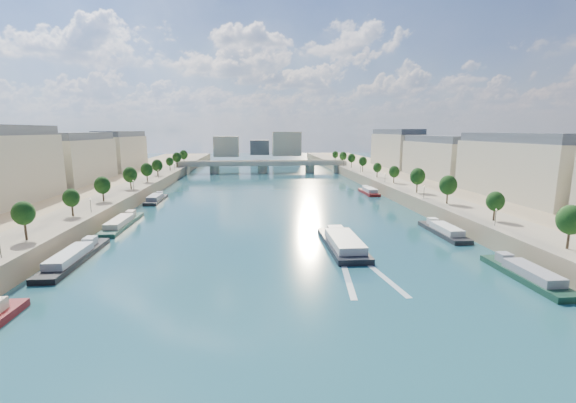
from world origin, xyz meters
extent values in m
plane|color=#0D2C3C|center=(0.00, 100.00, 0.00)|extent=(700.00, 700.00, 0.00)
cube|color=#9E8460|center=(-72.00, 100.00, 2.50)|extent=(44.00, 520.00, 5.00)
cube|color=#9E8460|center=(72.00, 100.00, 2.50)|extent=(44.00, 520.00, 5.00)
cube|color=gray|center=(-57.00, 100.00, 5.05)|extent=(14.00, 520.00, 0.10)
cube|color=gray|center=(57.00, 100.00, 5.05)|extent=(14.00, 520.00, 0.10)
cylinder|color=#382B1E|center=(-55.00, 42.00, 6.91)|extent=(0.50, 0.50, 3.82)
ellipsoid|color=black|center=(-55.00, 42.00, 10.50)|extent=(4.80, 4.80, 5.52)
cylinder|color=#382B1E|center=(-55.00, 66.00, 6.91)|extent=(0.50, 0.50, 3.82)
ellipsoid|color=black|center=(-55.00, 66.00, 10.50)|extent=(4.80, 4.80, 5.52)
cylinder|color=#382B1E|center=(-55.00, 90.00, 6.91)|extent=(0.50, 0.50, 3.82)
ellipsoid|color=black|center=(-55.00, 90.00, 10.50)|extent=(4.80, 4.80, 5.52)
cylinder|color=#382B1E|center=(-55.00, 114.00, 6.91)|extent=(0.50, 0.50, 3.82)
ellipsoid|color=black|center=(-55.00, 114.00, 10.50)|extent=(4.80, 4.80, 5.52)
cylinder|color=#382B1E|center=(-55.00, 138.00, 6.91)|extent=(0.50, 0.50, 3.82)
ellipsoid|color=black|center=(-55.00, 138.00, 10.50)|extent=(4.80, 4.80, 5.52)
cylinder|color=#382B1E|center=(-55.00, 162.00, 6.91)|extent=(0.50, 0.50, 3.82)
ellipsoid|color=black|center=(-55.00, 162.00, 10.50)|extent=(4.80, 4.80, 5.52)
cylinder|color=#382B1E|center=(-55.00, 186.00, 6.91)|extent=(0.50, 0.50, 3.82)
ellipsoid|color=black|center=(-55.00, 186.00, 10.50)|extent=(4.80, 4.80, 5.52)
cylinder|color=#382B1E|center=(-55.00, 210.00, 6.91)|extent=(0.50, 0.50, 3.82)
ellipsoid|color=black|center=(-55.00, 210.00, 10.50)|extent=(4.80, 4.80, 5.52)
cylinder|color=#382B1E|center=(-55.00, 234.00, 6.91)|extent=(0.50, 0.50, 3.82)
ellipsoid|color=black|center=(-55.00, 234.00, 10.50)|extent=(4.80, 4.80, 5.52)
cylinder|color=#382B1E|center=(55.00, 26.00, 6.91)|extent=(0.50, 0.50, 3.82)
ellipsoid|color=black|center=(55.00, 26.00, 10.50)|extent=(4.80, 4.80, 5.52)
cylinder|color=#382B1E|center=(55.00, 50.00, 6.91)|extent=(0.50, 0.50, 3.82)
ellipsoid|color=black|center=(55.00, 50.00, 10.50)|extent=(4.80, 4.80, 5.52)
cylinder|color=#382B1E|center=(55.00, 74.00, 6.91)|extent=(0.50, 0.50, 3.82)
ellipsoid|color=black|center=(55.00, 74.00, 10.50)|extent=(4.80, 4.80, 5.52)
cylinder|color=#382B1E|center=(55.00, 98.00, 6.91)|extent=(0.50, 0.50, 3.82)
ellipsoid|color=black|center=(55.00, 98.00, 10.50)|extent=(4.80, 4.80, 5.52)
cylinder|color=#382B1E|center=(55.00, 122.00, 6.91)|extent=(0.50, 0.50, 3.82)
ellipsoid|color=black|center=(55.00, 122.00, 10.50)|extent=(4.80, 4.80, 5.52)
cylinder|color=#382B1E|center=(55.00, 146.00, 6.91)|extent=(0.50, 0.50, 3.82)
ellipsoid|color=black|center=(55.00, 146.00, 10.50)|extent=(4.80, 4.80, 5.52)
cylinder|color=#382B1E|center=(55.00, 170.00, 6.91)|extent=(0.50, 0.50, 3.82)
ellipsoid|color=black|center=(55.00, 170.00, 10.50)|extent=(4.80, 4.80, 5.52)
cylinder|color=#382B1E|center=(55.00, 194.00, 6.91)|extent=(0.50, 0.50, 3.82)
ellipsoid|color=black|center=(55.00, 194.00, 10.50)|extent=(4.80, 4.80, 5.52)
cylinder|color=#382B1E|center=(55.00, 218.00, 6.91)|extent=(0.50, 0.50, 3.82)
ellipsoid|color=black|center=(55.00, 218.00, 10.50)|extent=(4.80, 4.80, 5.52)
cylinder|color=#382B1E|center=(55.00, 242.00, 6.91)|extent=(0.50, 0.50, 3.82)
ellipsoid|color=black|center=(55.00, 242.00, 10.50)|extent=(4.80, 4.80, 5.52)
cylinder|color=black|center=(-52.50, 30.00, 7.00)|extent=(0.14, 0.14, 4.00)
cylinder|color=black|center=(-52.50, 70.00, 7.00)|extent=(0.14, 0.14, 4.00)
sphere|color=#FFE5B2|center=(-52.50, 70.00, 9.10)|extent=(0.36, 0.36, 0.36)
cylinder|color=black|center=(-52.50, 110.00, 7.00)|extent=(0.14, 0.14, 4.00)
sphere|color=#FFE5B2|center=(-52.50, 110.00, 9.10)|extent=(0.36, 0.36, 0.36)
cylinder|color=black|center=(-52.50, 150.00, 7.00)|extent=(0.14, 0.14, 4.00)
sphere|color=#FFE5B2|center=(-52.50, 150.00, 9.10)|extent=(0.36, 0.36, 0.36)
cylinder|color=black|center=(-52.50, 190.00, 7.00)|extent=(0.14, 0.14, 4.00)
sphere|color=#FFE5B2|center=(-52.50, 190.00, 9.10)|extent=(0.36, 0.36, 0.36)
cylinder|color=black|center=(52.50, 45.00, 7.00)|extent=(0.14, 0.14, 4.00)
sphere|color=#FFE5B2|center=(52.50, 45.00, 9.10)|extent=(0.36, 0.36, 0.36)
cylinder|color=black|center=(52.50, 85.00, 7.00)|extent=(0.14, 0.14, 4.00)
sphere|color=#FFE5B2|center=(52.50, 85.00, 9.10)|extent=(0.36, 0.36, 0.36)
cylinder|color=black|center=(52.50, 125.00, 7.00)|extent=(0.14, 0.14, 4.00)
sphere|color=#FFE5B2|center=(52.50, 125.00, 9.10)|extent=(0.36, 0.36, 0.36)
cylinder|color=black|center=(52.50, 165.00, 7.00)|extent=(0.14, 0.14, 4.00)
sphere|color=#FFE5B2|center=(52.50, 165.00, 9.10)|extent=(0.36, 0.36, 0.36)
cylinder|color=black|center=(52.50, 205.00, 7.00)|extent=(0.14, 0.14, 4.00)
sphere|color=#FFE5B2|center=(52.50, 205.00, 9.10)|extent=(0.36, 0.36, 0.36)
cube|color=beige|center=(-85.00, 141.00, 15.00)|extent=(16.00, 52.00, 20.00)
cube|color=#474C54|center=(-85.00, 141.00, 26.60)|extent=(14.72, 50.44, 3.20)
cube|color=beige|center=(-85.00, 199.00, 15.00)|extent=(16.00, 52.00, 20.00)
cube|color=#474C54|center=(-85.00, 199.00, 26.60)|extent=(14.72, 50.44, 3.20)
cube|color=beige|center=(85.00, 83.00, 15.00)|extent=(16.00, 52.00, 20.00)
cube|color=#474C54|center=(85.00, 83.00, 26.60)|extent=(14.72, 50.44, 3.20)
cube|color=beige|center=(85.00, 141.00, 15.00)|extent=(16.00, 52.00, 20.00)
cube|color=#474C54|center=(85.00, 141.00, 26.60)|extent=(14.72, 50.44, 3.20)
cube|color=beige|center=(85.00, 199.00, 15.00)|extent=(16.00, 52.00, 20.00)
cube|color=#474C54|center=(85.00, 199.00, 26.60)|extent=(14.72, 50.44, 3.20)
cube|color=beige|center=(-30.00, 310.00, 14.00)|extent=(22.00, 18.00, 18.00)
cube|color=beige|center=(25.00, 320.00, 16.00)|extent=(26.00, 20.00, 22.00)
cube|color=#474C54|center=(0.00, 335.00, 12.00)|extent=(18.00, 16.00, 14.00)
cube|color=#C1B79E|center=(0.00, 216.84, 6.20)|extent=(112.00, 11.00, 2.20)
cube|color=#C1B79E|center=(0.00, 211.84, 7.70)|extent=(112.00, 0.80, 0.90)
cube|color=#C1B79E|center=(0.00, 221.84, 7.70)|extent=(112.00, 0.80, 0.90)
cylinder|color=#C1B79E|center=(-32.00, 216.84, 2.50)|extent=(6.40, 6.40, 5.00)
cylinder|color=#C1B79E|center=(0.00, 216.84, 2.50)|extent=(6.40, 6.40, 5.00)
cylinder|color=#C1B79E|center=(32.00, 216.84, 2.50)|extent=(6.40, 6.40, 5.00)
cube|color=#C1B79E|center=(-52.00, 216.84, 2.50)|extent=(6.00, 12.00, 5.00)
cube|color=#C1B79E|center=(52.00, 216.84, 2.50)|extent=(6.00, 12.00, 5.00)
cube|color=black|center=(15.09, 47.31, 0.38)|extent=(8.01, 27.41, 1.95)
cube|color=silver|center=(15.09, 45.12, 2.23)|extent=(6.53, 17.83, 1.76)
cube|color=silver|center=(15.09, 55.52, 2.25)|extent=(3.93, 3.31, 1.80)
cube|color=silver|center=(11.89, 30.31, 0.02)|extent=(4.54, 25.94, 0.04)
cube|color=silver|center=(18.29, 30.31, 0.02)|extent=(4.18, 25.97, 0.04)
cube|color=black|center=(-45.50, 42.55, 0.30)|extent=(5.00, 27.65, 1.80)
cube|color=#B4BBC1|center=(-45.50, 40.34, 2.00)|extent=(4.10, 15.21, 1.60)
cube|color=#B4BBC1|center=(-45.50, 50.85, 2.10)|extent=(2.50, 3.32, 1.80)
cube|color=#1A4234|center=(-45.50, 73.80, 0.30)|extent=(5.00, 27.86, 1.80)
cube|color=beige|center=(-45.50, 71.57, 2.00)|extent=(4.10, 15.32, 1.60)
cube|color=beige|center=(-45.50, 82.15, 2.10)|extent=(2.50, 3.34, 1.80)
cube|color=black|center=(-45.50, 114.78, 0.30)|extent=(5.00, 20.99, 1.80)
cube|color=gray|center=(-45.50, 113.10, 2.00)|extent=(4.10, 11.55, 1.60)
cube|color=gray|center=(-45.50, 121.08, 2.10)|extent=(2.50, 2.52, 1.80)
cube|color=#163929|center=(45.50, 23.90, 0.30)|extent=(5.00, 22.03, 1.80)
cube|color=gray|center=(45.50, 22.14, 2.00)|extent=(4.10, 12.12, 1.60)
cube|color=gray|center=(45.50, 30.51, 2.10)|extent=(2.50, 2.64, 1.80)
cube|color=#232326|center=(45.50, 56.55, 0.30)|extent=(5.00, 21.75, 1.80)
cube|color=silver|center=(45.50, 54.81, 2.00)|extent=(4.10, 11.96, 1.60)
cube|color=silver|center=(45.50, 63.08, 2.10)|extent=(2.50, 2.61, 1.80)
cube|color=maroon|center=(45.50, 125.74, 0.30)|extent=(5.00, 18.72, 1.80)
cube|color=#A9AFB5|center=(45.50, 124.24, 2.00)|extent=(4.10, 10.30, 1.60)
cube|color=#A9AFB5|center=(45.50, 131.35, 2.10)|extent=(2.50, 2.25, 1.80)
camera|label=1|loc=(-6.31, -41.71, 28.07)|focal=24.00mm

